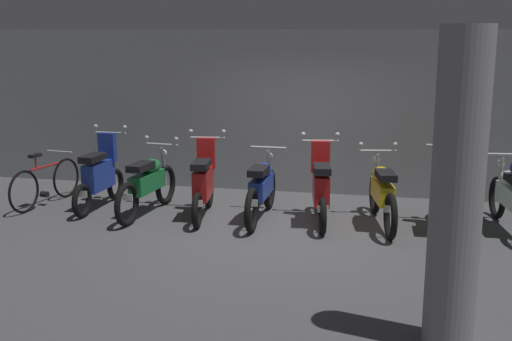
{
  "coord_description": "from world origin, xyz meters",
  "views": [
    {
      "loc": [
        1.39,
        -8.51,
        2.74
      ],
      "look_at": [
        -0.53,
        0.55,
        0.75
      ],
      "focal_mm": 44.39,
      "sensor_mm": 36.0,
      "label": 1
    }
  ],
  "objects_px": {
    "motorbike_slot_0": "(100,175)",
    "motorbike_slot_2": "(203,183)",
    "motorbike_slot_4": "(321,188)",
    "motorbike_slot_5": "(382,192)",
    "motorbike_slot_3": "(262,188)",
    "support_pillar": "(457,192)",
    "motorbike_slot_7": "(512,195)",
    "bicycle": "(46,183)",
    "motorbike_slot_1": "(148,183)",
    "motorbike_slot_6": "(447,195)"
  },
  "relations": [
    {
      "from": "motorbike_slot_3",
      "to": "motorbike_slot_4",
      "type": "xyz_separation_m",
      "value": [
        0.89,
        0.04,
        0.04
      ]
    },
    {
      "from": "motorbike_slot_1",
      "to": "bicycle",
      "type": "height_order",
      "value": "motorbike_slot_1"
    },
    {
      "from": "motorbike_slot_1",
      "to": "motorbike_slot_6",
      "type": "xyz_separation_m",
      "value": [
        4.46,
        0.07,
        0.03
      ]
    },
    {
      "from": "motorbike_slot_1",
      "to": "motorbike_slot_2",
      "type": "relative_size",
      "value": 1.16
    },
    {
      "from": "motorbike_slot_5",
      "to": "motorbike_slot_6",
      "type": "bearing_deg",
      "value": -5.29
    },
    {
      "from": "motorbike_slot_2",
      "to": "motorbike_slot_7",
      "type": "height_order",
      "value": "motorbike_slot_2"
    },
    {
      "from": "motorbike_slot_2",
      "to": "support_pillar",
      "type": "bearing_deg",
      "value": -46.3
    },
    {
      "from": "motorbike_slot_6",
      "to": "motorbike_slot_7",
      "type": "xyz_separation_m",
      "value": [
        0.89,
        0.16,
        0.0
      ]
    },
    {
      "from": "motorbike_slot_3",
      "to": "motorbike_slot_1",
      "type": "bearing_deg",
      "value": -177.64
    },
    {
      "from": "motorbike_slot_2",
      "to": "support_pillar",
      "type": "relative_size",
      "value": 0.59
    },
    {
      "from": "motorbike_slot_6",
      "to": "motorbike_slot_0",
      "type": "bearing_deg",
      "value": 178.57
    },
    {
      "from": "motorbike_slot_1",
      "to": "motorbike_slot_4",
      "type": "bearing_deg",
      "value": 2.49
    },
    {
      "from": "motorbike_slot_0",
      "to": "motorbike_slot_2",
      "type": "relative_size",
      "value": 1.0
    },
    {
      "from": "motorbike_slot_7",
      "to": "support_pillar",
      "type": "distance_m",
      "value": 3.94
    },
    {
      "from": "motorbike_slot_1",
      "to": "support_pillar",
      "type": "xyz_separation_m",
      "value": [
        4.22,
        -3.44,
        0.92
      ]
    },
    {
      "from": "motorbike_slot_3",
      "to": "support_pillar",
      "type": "xyz_separation_m",
      "value": [
        2.43,
        -3.52,
        0.93
      ]
    },
    {
      "from": "motorbike_slot_6",
      "to": "motorbike_slot_3",
      "type": "bearing_deg",
      "value": 179.86
    },
    {
      "from": "motorbike_slot_4",
      "to": "bicycle",
      "type": "distance_m",
      "value": 4.52
    },
    {
      "from": "motorbike_slot_2",
      "to": "motorbike_slot_3",
      "type": "bearing_deg",
      "value": 2.0
    },
    {
      "from": "motorbike_slot_3",
      "to": "support_pillar",
      "type": "distance_m",
      "value": 4.38
    },
    {
      "from": "motorbike_slot_0",
      "to": "motorbike_slot_4",
      "type": "xyz_separation_m",
      "value": [
        3.57,
        -0.08,
        0.0
      ]
    },
    {
      "from": "motorbike_slot_3",
      "to": "motorbike_slot_5",
      "type": "xyz_separation_m",
      "value": [
        1.78,
        0.08,
        0.0
      ]
    },
    {
      "from": "motorbike_slot_6",
      "to": "bicycle",
      "type": "xyz_separation_m",
      "value": [
        -6.31,
        0.1,
        -0.16
      ]
    },
    {
      "from": "motorbike_slot_0",
      "to": "support_pillar",
      "type": "bearing_deg",
      "value": -35.49
    },
    {
      "from": "motorbike_slot_5",
      "to": "bicycle",
      "type": "distance_m",
      "value": 5.41
    },
    {
      "from": "motorbike_slot_3",
      "to": "motorbike_slot_4",
      "type": "distance_m",
      "value": 0.89
    },
    {
      "from": "motorbike_slot_2",
      "to": "motorbike_slot_6",
      "type": "xyz_separation_m",
      "value": [
        3.58,
        0.02,
        -0.0
      ]
    },
    {
      "from": "motorbike_slot_4",
      "to": "motorbike_slot_7",
      "type": "bearing_deg",
      "value": 2.32
    },
    {
      "from": "motorbike_slot_3",
      "to": "bicycle",
      "type": "height_order",
      "value": "motorbike_slot_3"
    },
    {
      "from": "motorbike_slot_3",
      "to": "motorbike_slot_7",
      "type": "relative_size",
      "value": 1.0
    },
    {
      "from": "motorbike_slot_1",
      "to": "motorbike_slot_3",
      "type": "height_order",
      "value": "motorbike_slot_1"
    },
    {
      "from": "motorbike_slot_3",
      "to": "motorbike_slot_5",
      "type": "distance_m",
      "value": 1.78
    },
    {
      "from": "motorbike_slot_7",
      "to": "motorbike_slot_1",
      "type": "bearing_deg",
      "value": -177.6
    },
    {
      "from": "motorbike_slot_5",
      "to": "motorbike_slot_2",
      "type": "bearing_deg",
      "value": -177.69
    },
    {
      "from": "support_pillar",
      "to": "motorbike_slot_2",
      "type": "bearing_deg",
      "value": 133.7
    },
    {
      "from": "motorbike_slot_5",
      "to": "bicycle",
      "type": "bearing_deg",
      "value": 179.84
    },
    {
      "from": "motorbike_slot_6",
      "to": "support_pillar",
      "type": "xyz_separation_m",
      "value": [
        -0.25,
        -3.51,
        0.89
      ]
    },
    {
      "from": "motorbike_slot_0",
      "to": "bicycle",
      "type": "height_order",
      "value": "motorbike_slot_0"
    },
    {
      "from": "motorbike_slot_5",
      "to": "motorbike_slot_7",
      "type": "height_order",
      "value": "motorbike_slot_5"
    },
    {
      "from": "motorbike_slot_4",
      "to": "support_pillar",
      "type": "relative_size",
      "value": 0.59
    },
    {
      "from": "motorbike_slot_5",
      "to": "support_pillar",
      "type": "xyz_separation_m",
      "value": [
        0.65,
        -3.59,
        0.92
      ]
    },
    {
      "from": "motorbike_slot_4",
      "to": "motorbike_slot_5",
      "type": "xyz_separation_m",
      "value": [
        0.89,
        0.03,
        -0.04
      ]
    },
    {
      "from": "motorbike_slot_2",
      "to": "motorbike_slot_5",
      "type": "bearing_deg",
      "value": 2.31
    },
    {
      "from": "support_pillar",
      "to": "motorbike_slot_0",
      "type": "bearing_deg",
      "value": 144.51
    },
    {
      "from": "motorbike_slot_7",
      "to": "bicycle",
      "type": "distance_m",
      "value": 7.2
    },
    {
      "from": "motorbike_slot_0",
      "to": "motorbike_slot_1",
      "type": "distance_m",
      "value": 0.92
    },
    {
      "from": "motorbike_slot_4",
      "to": "bicycle",
      "type": "height_order",
      "value": "motorbike_slot_4"
    },
    {
      "from": "motorbike_slot_4",
      "to": "motorbike_slot_6",
      "type": "relative_size",
      "value": 0.99
    },
    {
      "from": "motorbike_slot_1",
      "to": "motorbike_slot_5",
      "type": "distance_m",
      "value": 3.57
    },
    {
      "from": "motorbike_slot_2",
      "to": "motorbike_slot_4",
      "type": "bearing_deg",
      "value": 2.37
    }
  ]
}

